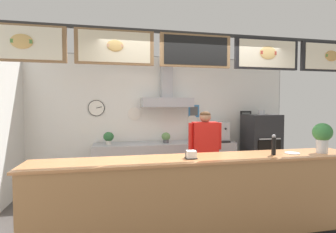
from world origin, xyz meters
name	(u,v)px	position (x,y,z in m)	size (l,w,h in m)	color
ground_plane	(194,226)	(0.00, 0.00, 0.00)	(6.95, 6.95, 0.00)	#3F3A38
back_wall_assembly	(164,115)	(0.00, 2.14, 1.47)	(5.79, 2.45, 2.75)	gray
service_counter	(204,199)	(0.00, -0.37, 0.52)	(4.16, 0.61, 1.05)	#B77F4C
back_prep_counter	(166,164)	(-0.02, 1.90, 0.44)	(2.95, 0.61, 0.90)	#A3A5AD
pizza_oven	(261,148)	(2.08, 1.70, 0.74)	(0.69, 0.65, 1.58)	#232326
shop_worker	(205,154)	(0.45, 0.81, 0.85)	(0.59, 0.24, 1.58)	#232328
espresso_machine	(215,132)	(1.06, 1.87, 1.10)	(0.53, 0.48, 0.42)	#B7BABF
potted_thyme	(109,137)	(-1.19, 1.91, 1.04)	(0.21, 0.21, 0.25)	beige
potted_oregano	(166,137)	(-0.02, 1.87, 1.02)	(0.18, 0.18, 0.22)	#4C4C51
potted_basil	(196,135)	(0.65, 1.92, 1.03)	(0.20, 0.20, 0.25)	#4C4C51
basil_vase	(322,136)	(1.65, -0.43, 1.28)	(0.25, 0.25, 0.40)	silver
pepper_grinder	(274,145)	(0.93, -0.42, 1.18)	(0.06, 0.06, 0.27)	black
condiment_plate	(292,153)	(1.23, -0.40, 1.05)	(0.19, 0.19, 0.01)	white
napkin_holder	(191,155)	(-0.18, -0.41, 1.09)	(0.14, 0.13, 0.11)	#262628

